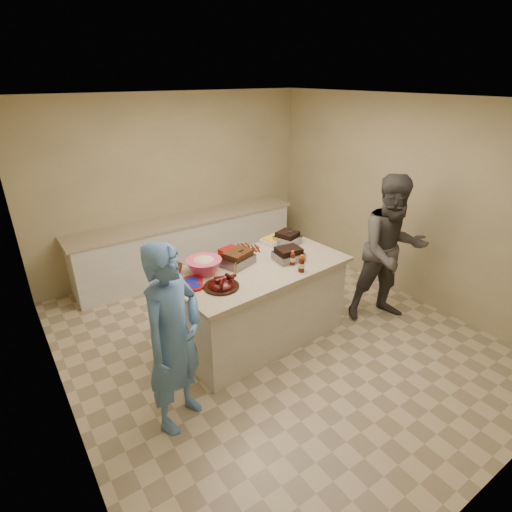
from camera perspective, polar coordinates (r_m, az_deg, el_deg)
room at (r=4.96m, az=2.08°, el=-11.49°), size 4.50×5.00×2.70m
back_counter at (r=6.41m, az=-9.67°, el=1.57°), size 3.60×0.64×0.90m
island at (r=4.97m, az=0.33°, el=-11.36°), size 2.10×1.22×0.96m
rib_platter at (r=4.05m, az=-4.96°, el=-4.47°), size 0.38×0.38×0.15m
pulled_pork_tray at (r=4.50m, az=-2.60°, el=-1.23°), size 0.41×0.36×0.11m
brisket_tray at (r=4.63m, az=4.64°, el=-0.56°), size 0.34×0.30×0.09m
roasting_pan at (r=5.07m, az=4.49°, el=1.76°), size 0.34×0.34×0.11m
coleslaw_bowl at (r=4.36m, az=-7.38°, el=-2.37°), size 0.42×0.42×0.27m
sausage_plate at (r=4.84m, az=-0.97°, el=0.72°), size 0.34×0.34×0.05m
mac_cheese_dish at (r=5.09m, az=2.46°, el=1.93°), size 0.32×0.26×0.08m
bbq_bottle_a at (r=4.37m, az=6.46°, el=-2.23°), size 0.07×0.07×0.20m
bbq_bottle_b at (r=4.51m, az=5.21°, el=-1.25°), size 0.06×0.06×0.17m
mustard_bottle at (r=4.34m, az=-2.89°, el=-2.27°), size 0.05×0.05×0.12m
sauce_bowl at (r=4.51m, az=-2.12°, el=-1.21°), size 0.14×0.05×0.14m
plate_stack_large at (r=4.18m, az=-9.14°, el=-3.74°), size 0.24×0.24×0.03m
plate_stack_small at (r=4.07m, az=-8.66°, el=-4.51°), size 0.19×0.19×0.02m
plastic_cup at (r=4.42m, az=-11.02°, el=-2.24°), size 0.11×0.10×0.10m
basket_stack at (r=4.69m, az=-3.78°, el=-0.18°), size 0.25×0.20×0.11m
guest_blue at (r=4.08m, az=-10.54°, el=-21.59°), size 1.39×1.85×0.42m
guest_gray at (r=5.61m, az=17.45°, el=-8.04°), size 1.61×2.09×0.71m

